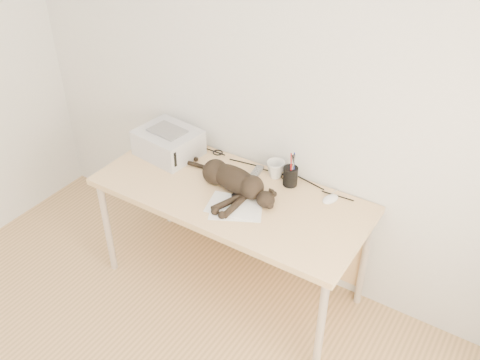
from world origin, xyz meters
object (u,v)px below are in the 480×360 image
Objects in this scene: desk at (238,203)px; mug at (276,169)px; pen_cup at (290,176)px; mouse at (331,197)px; printer at (168,142)px; cat at (231,180)px.

mug is at bearing 54.24° from desk.
mouse is (0.26, -0.01, -0.04)m from pen_cup.
printer is 0.82m from pen_cup.
printer is 0.56m from cat.
desk is 0.36m from pen_cup.
mug is (0.70, 0.14, -0.03)m from printer.
printer reaches higher than mouse.
pen_cup is at bearing -12.76° from mug.
mouse is at bearing 17.08° from desk.
mug is 1.00× the size of mouse.
mouse is (0.51, 0.16, 0.15)m from desk.
mug is at bearing -166.71° from mouse.
printer is 1.82× the size of pen_cup.
printer reaches higher than desk.
pen_cup is (0.81, 0.11, -0.02)m from printer.
mug is at bearing 11.34° from printer.
desk is at bearing -144.20° from mouse.
printer reaches higher than cat.
printer is 3.59× the size of mouse.
printer is at bearing -171.93° from pen_cup.
printer is 0.71m from mug.
mouse is (1.07, 0.10, -0.07)m from printer.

